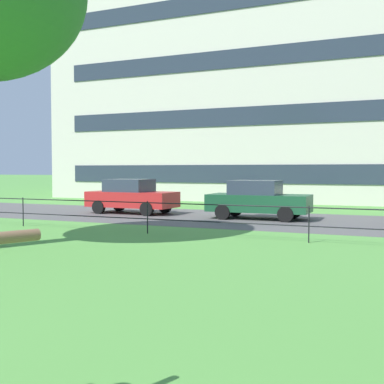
{
  "coord_description": "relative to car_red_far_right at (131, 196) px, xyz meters",
  "views": [
    {
      "loc": [
        2.29,
        1.29,
        1.96
      ],
      "look_at": [
        -1.08,
        9.07,
        1.58
      ],
      "focal_mm": 45.71,
      "sensor_mm": 36.0,
      "label": 1
    }
  ],
  "objects": [
    {
      "name": "street_strip",
      "position": [
        8.89,
        -0.39,
        -0.77
      ],
      "size": [
        80.0,
        6.96,
        0.01
      ],
      "primitive_type": "cube",
      "color": "#565454",
      "rests_on": "ground"
    },
    {
      "name": "car_red_far_right",
      "position": [
        0.0,
        0.0,
        0.0
      ],
      "size": [
        4.05,
        1.92,
        1.54
      ],
      "color": "red",
      "rests_on": "ground"
    },
    {
      "name": "park_fence",
      "position": [
        8.89,
        -5.8,
        -0.1
      ],
      "size": [
        29.48,
        0.04,
        1.0
      ],
      "color": "black",
      "rests_on": "ground"
    },
    {
      "name": "apartment_building_background",
      "position": [
        0.96,
        16.78,
        6.25
      ],
      "size": [
        25.44,
        16.22,
        14.06
      ],
      "color": "beige",
      "rests_on": "ground"
    },
    {
      "name": "car_dark_green_right",
      "position": [
        5.89,
        -0.15,
        0.0
      ],
      "size": [
        4.02,
        1.85,
        1.54
      ],
      "color": "#194C2D",
      "rests_on": "ground"
    }
  ]
}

